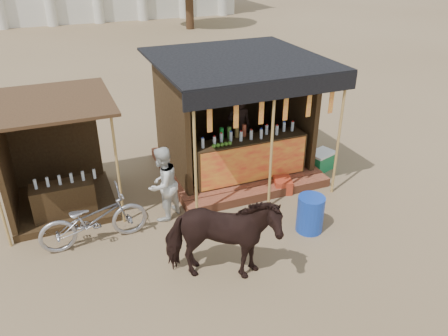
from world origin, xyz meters
TOP-DOWN VIEW (x-y plane):
  - ground at (0.00, 0.00)m, footprint 120.00×120.00m
  - main_stall at (1.01, 3.36)m, footprint 3.60×3.61m
  - secondary_stall at (-3.17, 3.24)m, footprint 2.40×2.40m
  - cow at (-0.75, -0.12)m, footprint 2.07×1.54m
  - motorbike at (-2.55, 1.68)m, footprint 2.00×0.80m
  - bystander at (-1.14, 2.00)m, footprint 0.96×0.92m
  - blue_barrel at (1.34, 0.50)m, footprint 0.60×0.60m
  - red_crate at (1.58, 2.00)m, footprint 0.49×0.54m
  - cooler at (2.98, 2.60)m, footprint 0.75×0.62m

SIDE VIEW (x-z plane):
  - ground at x=0.00m, z-range 0.00..0.00m
  - red_crate at x=1.58m, z-range 0.00..0.32m
  - cooler at x=2.98m, z-range 0.00..0.46m
  - blue_barrel at x=1.34m, z-range 0.00..0.74m
  - motorbike at x=-2.55m, z-range 0.00..1.03m
  - bystander at x=-1.14m, z-range 0.00..1.55m
  - cow at x=-0.75m, z-range 0.00..1.59m
  - secondary_stall at x=-3.17m, z-range -0.34..2.04m
  - main_stall at x=1.01m, z-range -0.37..2.41m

